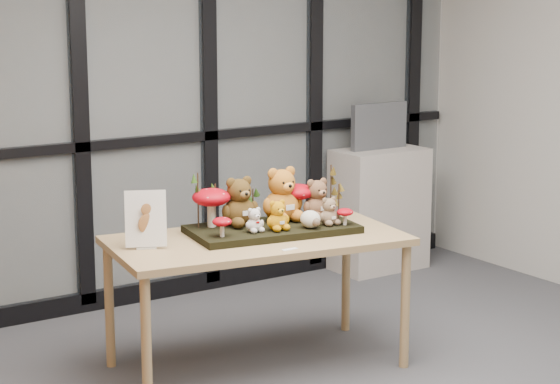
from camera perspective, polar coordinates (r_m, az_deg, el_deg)
room_shell at (r=4.36m, az=6.84°, el=7.09°), size 5.00×5.00×5.00m
glass_partition at (r=6.46m, az=-7.55°, el=6.10°), size 4.90×0.06×2.78m
display_table at (r=5.34m, az=-1.31°, el=-3.24°), size 1.63×0.99×0.72m
diorama_tray at (r=5.42m, az=-0.44°, el=-2.10°), size 0.94×0.57×0.04m
bear_pooh_yellow at (r=5.49m, az=0.08°, el=0.04°), size 0.28×0.26×0.33m
bear_brown_medium at (r=5.40m, az=-2.32°, el=-0.37°), size 0.25×0.23×0.29m
bear_tan_back at (r=5.56m, az=2.09°, el=-0.26°), size 0.21×0.20×0.25m
bear_small_yellow at (r=5.29m, az=-0.15°, el=-1.22°), size 0.15×0.14×0.18m
bear_white_bow at (r=5.26m, az=-1.46°, el=-1.51°), size 0.12×0.11×0.14m
bear_beige_small at (r=5.42m, az=2.78°, el=-0.99°), size 0.14×0.13×0.17m
plush_cream_hedgehog at (r=5.35m, az=1.72°, el=-1.49°), size 0.09×0.08×0.10m
mushroom_back_left at (r=5.38m, az=-3.88°, el=-0.77°), size 0.21×0.21×0.23m
mushroom_back_right at (r=5.58m, az=0.98°, el=-0.41°), size 0.19×0.19×0.21m
mushroom_front_left at (r=5.17m, az=-3.28°, el=-1.92°), size 0.10×0.10×0.11m
mushroom_front_right at (r=5.43m, az=3.68°, el=-1.34°), size 0.09×0.09×0.10m
sprig_green_far_left at (r=5.35m, az=-4.63°, el=-0.48°), size 0.05×0.05×0.30m
sprig_green_mid_left at (r=5.44m, az=-3.65°, el=-0.68°), size 0.05×0.05×0.22m
sprig_dry_far_right at (r=5.64m, az=2.88°, el=0.11°), size 0.05×0.05×0.29m
sprig_dry_mid_right at (r=5.54m, az=3.32°, el=-0.55°), size 0.05×0.05×0.20m
sprig_green_centre at (r=5.53m, az=-1.54°, el=-0.69°), size 0.05×0.05×0.17m
sign_holder at (r=5.11m, az=-7.56°, el=-1.67°), size 0.21×0.14×0.29m
label_card at (r=5.07m, az=0.55°, el=-3.24°), size 0.09×0.03×0.00m
cabinet at (r=7.33m, az=5.60°, el=-0.98°), size 0.66×0.38×0.88m
monitor at (r=7.24m, az=5.60°, el=3.72°), size 0.47×0.05×0.33m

